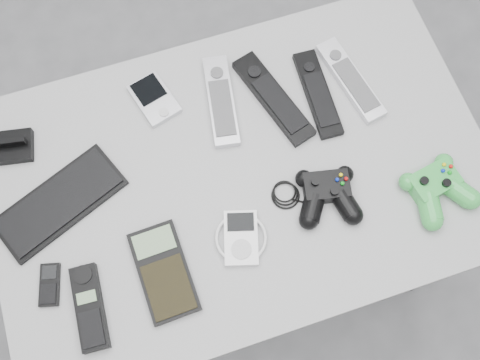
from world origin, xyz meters
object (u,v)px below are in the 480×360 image
object	(u,v)px
mobile_phone	(50,285)
desk	(239,182)
controller_black	(327,193)
mp3_player	(241,238)
remote_silver_a	(221,101)
remote_black_a	(273,98)
pda_keyboard	(60,202)
remote_black_b	(318,93)
controller_green	(437,187)
cordless_handset	(89,308)
calculator	(164,272)
remote_silver_b	(350,80)
pda	(154,99)

from	to	relation	value
mobile_phone	desk	bearing A→B (deg)	28.63
controller_black	mp3_player	bearing A→B (deg)	-158.85
remote_silver_a	remote_black_a	distance (m)	0.12
pda_keyboard	remote_black_b	xyz separation A→B (m)	(0.61, 0.07, 0.00)
remote_black_a	controller_green	bearing A→B (deg)	-66.90
remote_silver_a	mobile_phone	bearing A→B (deg)	-138.16
remote_silver_a	remote_black_b	distance (m)	0.22
cordless_handset	mp3_player	distance (m)	0.33
calculator	remote_silver_b	bearing A→B (deg)	27.11
mp3_player	remote_black_a	bearing A→B (deg)	75.59
controller_black	controller_green	xyz separation A→B (m)	(0.22, -0.06, 0.00)
remote_black_b	controller_green	size ratio (longest dim) A/B	1.46
controller_green	mobile_phone	bearing A→B (deg)	165.67
remote_black_b	mobile_phone	world-z (taller)	remote_black_b
mp3_player	controller_black	world-z (taller)	controller_black
cordless_handset	calculator	world-z (taller)	cordless_handset
pda	controller_black	size ratio (longest dim) A/B	0.52
remote_silver_a	remote_silver_b	distance (m)	0.30
remote_black_a	controller_green	world-z (taller)	controller_green
mobile_phone	calculator	world-z (taller)	calculator
mobile_phone	calculator	distance (m)	0.23
mp3_player	remote_black_b	bearing A→B (deg)	60.87
controller_black	remote_black_b	bearing A→B (deg)	85.66
controller_green	pda	bearing A→B (deg)	131.98
cordless_handset	remote_black_a	bearing A→B (deg)	36.46
desk	remote_silver_a	world-z (taller)	remote_silver_a
desk	pda	size ratio (longest dim) A/B	9.08
remote_silver_b	remote_silver_a	bearing A→B (deg)	161.78
remote_silver_b	controller_black	xyz separation A→B (m)	(-0.15, -0.24, 0.01)
remote_black_b	cordless_handset	bearing A→B (deg)	-149.93
remote_black_a	mp3_player	xyz separation A→B (m)	(-0.17, -0.28, -0.00)
pda	remote_black_a	distance (m)	0.27
cordless_handset	remote_silver_a	bearing A→B (deg)	46.08
remote_silver_a	mobile_phone	xyz separation A→B (m)	(-0.45, -0.28, -0.00)
desk	controller_green	distance (m)	0.43
mobile_phone	controller_green	distance (m)	0.82
mobile_phone	calculator	xyz separation A→B (m)	(0.22, -0.05, 0.00)
remote_silver_a	mp3_player	xyz separation A→B (m)	(-0.06, -0.31, -0.00)
calculator	controller_green	xyz separation A→B (m)	(0.59, -0.01, 0.01)
pda	mobile_phone	distance (m)	0.46
calculator	controller_green	distance (m)	0.59
remote_silver_a	mobile_phone	size ratio (longest dim) A/B	2.58
mobile_phone	controller_black	xyz separation A→B (m)	(0.59, 0.00, 0.02)
calculator	controller_black	xyz separation A→B (m)	(0.37, 0.05, 0.01)
remote_silver_b	controller_green	bearing A→B (deg)	-86.89
pda_keyboard	mobile_phone	distance (m)	0.17
remote_black_b	calculator	distance (m)	0.52
remote_black_b	controller_green	world-z (taller)	controller_green
remote_silver_a	remote_black_b	bearing A→B (deg)	-3.53
controller_black	desk	bearing A→B (deg)	157.66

